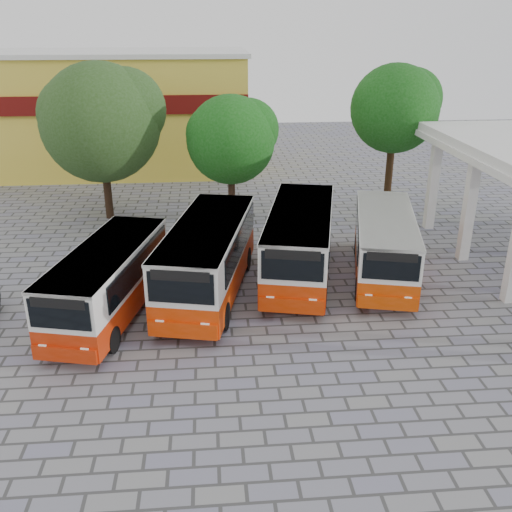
{
  "coord_description": "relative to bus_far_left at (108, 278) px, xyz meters",
  "views": [
    {
      "loc": [
        -3.78,
        -17.38,
        10.23
      ],
      "look_at": [
        -1.97,
        3.68,
        1.5
      ],
      "focal_mm": 40.0,
      "sensor_mm": 36.0,
      "label": 1
    }
  ],
  "objects": [
    {
      "name": "ground",
      "position": [
        7.55,
        -1.9,
        -1.55
      ],
      "size": [
        90.0,
        90.0,
        0.0
      ],
      "primitive_type": "plane",
      "color": "gray",
      "rests_on": "ground"
    },
    {
      "name": "bus_far_left",
      "position": [
        0.0,
        0.0,
        0.0
      ],
      "size": [
        3.92,
        7.8,
        2.67
      ],
      "rotation": [
        0.0,
        0.0,
        -0.24
      ],
      "color": "#C12302",
      "rests_on": "ground"
    },
    {
      "name": "bus_far_right",
      "position": [
        11.1,
        2.63,
        0.04
      ],
      "size": [
        4.04,
        8.01,
        2.74
      ],
      "rotation": [
        0.0,
        0.0,
        -0.24
      ],
      "color": "#CC3900",
      "rests_on": "ground"
    },
    {
      "name": "tree_middle",
      "position": [
        5.08,
        10.96,
        3.03
      ],
      "size": [
        4.95,
        4.71,
        6.78
      ],
      "color": "#3A261A",
      "rests_on": "ground"
    },
    {
      "name": "bus_centre_left",
      "position": [
        3.66,
        1.5,
        0.18
      ],
      "size": [
        4.25,
        8.69,
        2.98
      ],
      "rotation": [
        0.0,
        0.0,
        -0.22
      ],
      "color": "red",
      "rests_on": "ground"
    },
    {
      "name": "shophouse_block",
      "position": [
        -3.45,
        24.08,
        2.62
      ],
      "size": [
        20.4,
        10.4,
        8.3
      ],
      "color": "gold",
      "rests_on": "ground"
    },
    {
      "name": "tree_right",
      "position": [
        14.23,
        12.16,
        4.36
      ],
      "size": [
        5.13,
        4.88,
        8.2
      ],
      "color": "#311F0F",
      "rests_on": "ground"
    },
    {
      "name": "tree_left",
      "position": [
        -1.72,
        11.78,
        3.93
      ],
      "size": [
        6.6,
        6.29,
        8.42
      ],
      "color": "black",
      "rests_on": "ground"
    },
    {
      "name": "bus_centre_right",
      "position": [
        7.54,
        2.94,
        0.18
      ],
      "size": [
        4.3,
        8.71,
        2.99
      ],
      "rotation": [
        0.0,
        0.0,
        -0.23
      ],
      "color": "#CA2C00",
      "rests_on": "ground"
    }
  ]
}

